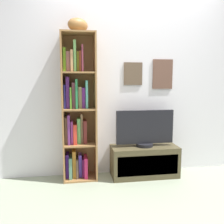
# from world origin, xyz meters

# --- Properties ---
(ground) EXTENTS (5.20, 5.20, 0.04)m
(ground) POSITION_xyz_m (0.00, 0.00, -0.02)
(ground) COLOR gray
(back_wall) EXTENTS (4.80, 0.08, 2.53)m
(back_wall) POSITION_xyz_m (0.00, 1.13, 1.26)
(back_wall) COLOR silver
(back_wall) RESTS_ON ground
(bookshelf) EXTENTS (0.42, 0.29, 1.83)m
(bookshelf) POSITION_xyz_m (-0.74, 0.99, 0.85)
(bookshelf) COLOR olive
(bookshelf) RESTS_ON ground
(football) EXTENTS (0.31, 0.27, 0.16)m
(football) POSITION_xyz_m (-0.71, 0.96, 1.91)
(football) COLOR olive
(football) RESTS_ON bookshelf
(tv_stand) EXTENTS (0.87, 0.36, 0.40)m
(tv_stand) POSITION_xyz_m (0.13, 0.92, 0.20)
(tv_stand) COLOR #473F28
(tv_stand) RESTS_ON ground
(television) EXTENTS (0.75, 0.22, 0.48)m
(television) POSITION_xyz_m (0.13, 0.92, 0.64)
(television) COLOR black
(television) RESTS_ON tv_stand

